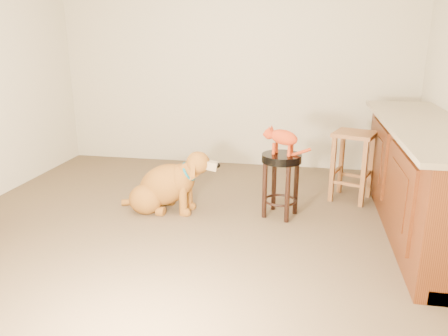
% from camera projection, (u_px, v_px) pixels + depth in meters
% --- Properties ---
extents(floor, '(4.50, 4.00, 0.01)m').
position_uv_depth(floor, '(198.00, 224.00, 3.96)').
color(floor, brown).
rests_on(floor, ground).
extents(room_shell, '(4.54, 4.04, 2.62)m').
position_uv_depth(room_shell, '(194.00, 30.00, 3.47)').
color(room_shell, beige).
rests_on(room_shell, ground).
extents(cabinet_run, '(0.70, 2.56, 0.94)m').
position_uv_depth(cabinet_run, '(424.00, 180.00, 3.77)').
color(cabinet_run, '#50250E').
rests_on(cabinet_run, ground).
extents(padded_stool, '(0.39, 0.39, 0.60)m').
position_uv_depth(padded_stool, '(281.00, 173.00, 4.02)').
color(padded_stool, black).
rests_on(padded_stool, ground).
extents(wood_stool, '(0.49, 0.49, 0.71)m').
position_uv_depth(wood_stool, '(352.00, 165.00, 4.45)').
color(wood_stool, brown).
rests_on(wood_stool, ground).
extents(golden_retriever, '(1.03, 0.52, 0.65)m').
position_uv_depth(golden_retriever, '(166.00, 186.00, 4.21)').
color(golden_retriever, brown).
rests_on(golden_retriever, ground).
extents(tabby_kitten, '(0.45, 0.21, 0.28)m').
position_uv_depth(tabby_kitten, '(281.00, 138.00, 3.93)').
color(tabby_kitten, '#A02F10').
rests_on(tabby_kitten, padded_stool).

